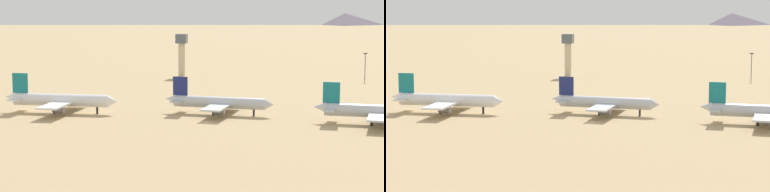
% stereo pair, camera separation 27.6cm
% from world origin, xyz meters
% --- Properties ---
extents(ground, '(4000.00, 4000.00, 0.00)m').
position_xyz_m(ground, '(0.00, 0.00, 0.00)').
color(ground, tan).
extents(parked_jet_teal_1, '(39.21, 32.77, 13.00)m').
position_xyz_m(parked_jet_teal_1, '(-50.70, 10.14, 4.26)').
color(parked_jet_teal_1, white).
rests_on(parked_jet_teal_1, ground).
extents(parked_jet_navy_2, '(36.64, 30.98, 12.10)m').
position_xyz_m(parked_jet_navy_2, '(1.46, 16.44, 3.96)').
color(parked_jet_navy_2, silver).
rests_on(parked_jet_navy_2, ground).
extents(parked_jet_teal_3, '(38.00, 32.10, 12.55)m').
position_xyz_m(parked_jet_teal_3, '(51.31, 5.82, 4.11)').
color(parked_jet_teal_3, silver).
rests_on(parked_jet_teal_3, ground).
extents(control_tower, '(5.20, 5.20, 20.29)m').
position_xyz_m(control_tower, '(-34.42, 131.84, 12.24)').
color(control_tower, '#C6B793').
rests_on(control_tower, ground).
extents(light_pole_mid, '(1.80, 0.50, 12.69)m').
position_xyz_m(light_pole_mid, '(52.37, 127.54, 7.50)').
color(light_pole_mid, '#59595E').
rests_on(light_pole_mid, ground).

